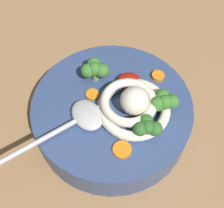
# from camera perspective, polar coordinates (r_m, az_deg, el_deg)

# --- Properties ---
(table_slab) EXTENTS (1.19, 1.19, 0.03)m
(table_slab) POSITION_cam_1_polar(r_m,az_deg,el_deg) (0.53, 1.48, -6.87)
(table_slab) COLOR #936D47
(table_slab) RESTS_ON ground
(soup_bowl) EXTENTS (0.26, 0.26, 0.06)m
(soup_bowl) POSITION_cam_1_polar(r_m,az_deg,el_deg) (0.50, 0.00, -1.86)
(soup_bowl) COLOR #334775
(soup_bowl) RESTS_ON table_slab
(noodle_pile) EXTENTS (0.13, 0.12, 0.05)m
(noodle_pile) POSITION_cam_1_polar(r_m,az_deg,el_deg) (0.46, 3.98, -0.16)
(noodle_pile) COLOR silver
(noodle_pile) RESTS_ON soup_bowl
(soup_spoon) EXTENTS (0.17, 0.10, 0.02)m
(soup_spoon) POSITION_cam_1_polar(r_m,az_deg,el_deg) (0.45, -6.29, -2.89)
(soup_spoon) COLOR #B7B7BC
(soup_spoon) RESTS_ON soup_bowl
(chili_sauce_dollop) EXTENTS (0.04, 0.04, 0.02)m
(chili_sauce_dollop) POSITION_cam_1_polar(r_m,az_deg,el_deg) (0.49, 3.25, 4.36)
(chili_sauce_dollop) COLOR #B2190F
(chili_sauce_dollop) RESTS_ON soup_bowl
(broccoli_floret_rear) EXTENTS (0.05, 0.04, 0.04)m
(broccoli_floret_rear) POSITION_cam_1_polar(r_m,az_deg,el_deg) (0.49, -3.34, 6.77)
(broccoli_floret_rear) COLOR #7A9E60
(broccoli_floret_rear) RESTS_ON soup_bowl
(broccoli_floret_front) EXTENTS (0.04, 0.04, 0.03)m
(broccoli_floret_front) POSITION_cam_1_polar(r_m,az_deg,el_deg) (0.43, 6.79, -4.34)
(broccoli_floret_front) COLOR #7A9E60
(broccoli_floret_front) RESTS_ON soup_bowl
(broccoli_floret_far) EXTENTS (0.05, 0.04, 0.04)m
(broccoli_floret_far) POSITION_cam_1_polar(r_m,az_deg,el_deg) (0.46, 9.96, 0.55)
(broccoli_floret_far) COLOR #7A9E60
(broccoli_floret_far) RESTS_ON soup_bowl
(carrot_slice_extra_a) EXTENTS (0.02, 0.02, 0.01)m
(carrot_slice_extra_a) POSITION_cam_1_polar(r_m,az_deg,el_deg) (0.51, 8.82, 5.34)
(carrot_slice_extra_a) COLOR orange
(carrot_slice_extra_a) RESTS_ON soup_bowl
(carrot_slice_extra_b) EXTENTS (0.02, 0.02, 0.00)m
(carrot_slice_extra_b) POSITION_cam_1_polar(r_m,az_deg,el_deg) (0.48, -3.80, 1.87)
(carrot_slice_extra_b) COLOR orange
(carrot_slice_extra_b) RESTS_ON soup_bowl
(carrot_slice_near_spoon) EXTENTS (0.03, 0.03, 0.00)m
(carrot_slice_near_spoon) POSITION_cam_1_polar(r_m,az_deg,el_deg) (0.43, 1.95, -8.75)
(carrot_slice_near_spoon) COLOR orange
(carrot_slice_near_spoon) RESTS_ON soup_bowl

